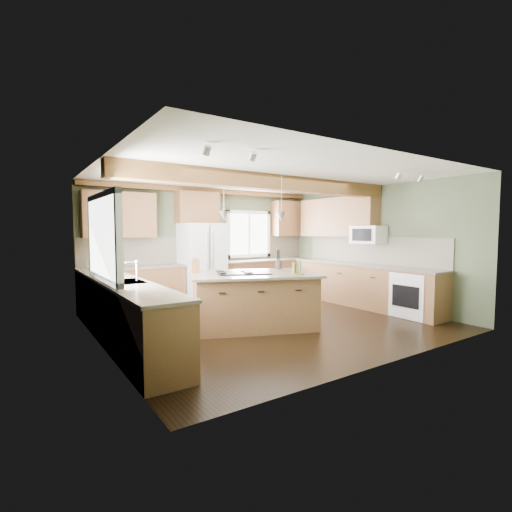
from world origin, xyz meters
TOP-DOWN VIEW (x-y plane):
  - floor at (0.00, 0.00)m, footprint 5.60×5.60m
  - ceiling at (0.00, 0.00)m, footprint 5.60×5.60m
  - wall_back at (0.00, 2.50)m, footprint 5.60×0.00m
  - wall_left at (-2.80, 0.00)m, footprint 0.00×5.00m
  - wall_right at (2.80, 0.00)m, footprint 0.00×5.00m
  - ceiling_beam at (0.00, -0.09)m, footprint 5.55×0.26m
  - soffit_trim at (0.00, 2.40)m, footprint 5.55×0.20m
  - backsplash_back at (0.00, 2.48)m, footprint 5.58×0.03m
  - backsplash_right at (2.78, 0.05)m, footprint 0.03×3.70m
  - base_cab_back_left at (-1.79, 2.20)m, footprint 2.02×0.60m
  - counter_back_left at (-1.79, 2.20)m, footprint 2.06×0.64m
  - base_cab_back_right at (1.49, 2.20)m, footprint 2.62×0.60m
  - counter_back_right at (1.49, 2.20)m, footprint 2.66×0.64m
  - base_cab_left at (-2.50, 0.05)m, footprint 0.60×3.70m
  - counter_left at (-2.50, 0.05)m, footprint 0.64×3.74m
  - base_cab_right at (2.50, 0.05)m, footprint 0.60×3.70m
  - counter_right at (2.50, 0.05)m, footprint 0.64×3.74m
  - upper_cab_back_left at (-1.99, 2.33)m, footprint 1.40×0.35m
  - upper_cab_over_fridge at (-0.30, 2.33)m, footprint 0.96×0.35m
  - upper_cab_right at (2.62, 0.90)m, footprint 0.35×2.20m
  - upper_cab_back_corner at (2.30, 2.33)m, footprint 0.90×0.35m
  - window_left at (-2.78, 0.05)m, footprint 0.04×1.60m
  - window_back at (1.15, 2.48)m, footprint 1.10×0.04m
  - sink at (-2.50, 0.05)m, footprint 0.50×0.65m
  - faucet at (-2.32, 0.05)m, footprint 0.02×0.02m
  - dishwasher at (-2.49, -1.25)m, footprint 0.60×0.60m
  - oven at (2.49, -1.25)m, footprint 0.60×0.72m
  - microwave at (2.58, -0.05)m, footprint 0.40×0.70m
  - pendant_left at (-0.86, 0.09)m, footprint 0.18×0.18m
  - pendant_right at (0.06, -0.27)m, footprint 0.18×0.18m
  - refrigerator at (-0.30, 2.12)m, footprint 0.90×0.74m
  - island at (-0.40, -0.09)m, footprint 2.29×1.86m
  - island_top at (-0.40, -0.09)m, footprint 2.46×2.03m
  - cooktop at (-0.55, -0.03)m, footprint 1.01×0.85m
  - knife_block at (-1.20, 0.49)m, footprint 0.16×0.14m
  - utensil_crock at (0.35, 0.18)m, footprint 0.16×0.16m
  - bottle_tray at (0.14, -0.61)m, footprint 0.26×0.26m

SIDE VIEW (x-z plane):
  - floor at x=0.00m, z-range 0.00..0.00m
  - dishwasher at x=-2.49m, z-range 0.01..0.85m
  - oven at x=2.49m, z-range 0.01..0.85m
  - base_cab_back_left at x=-1.79m, z-range 0.00..0.88m
  - base_cab_back_right at x=1.49m, z-range 0.00..0.88m
  - base_cab_left at x=-2.50m, z-range 0.00..0.88m
  - base_cab_right at x=2.50m, z-range 0.00..0.88m
  - island at x=-0.40m, z-range 0.00..0.88m
  - counter_back_left at x=-1.79m, z-range 0.88..0.92m
  - counter_back_right at x=1.49m, z-range 0.88..0.92m
  - counter_left at x=-2.50m, z-range 0.88..0.92m
  - counter_right at x=2.50m, z-range 0.88..0.92m
  - refrigerator at x=-0.30m, z-range 0.00..1.80m
  - island_top at x=-0.40m, z-range 0.88..0.92m
  - sink at x=-2.50m, z-range 0.89..0.92m
  - cooktop at x=-0.55m, z-range 0.92..0.94m
  - utensil_crock at x=0.35m, z-range 0.92..1.08m
  - knife_block at x=-1.20m, z-range 0.92..1.14m
  - bottle_tray at x=0.14m, z-range 0.92..1.14m
  - faucet at x=-2.32m, z-range 0.91..1.19m
  - backsplash_back at x=0.00m, z-range 0.92..1.50m
  - backsplash_right at x=2.78m, z-range 0.92..1.50m
  - wall_back at x=0.00m, z-range -1.50..4.10m
  - wall_left at x=-2.80m, z-range -1.20..3.80m
  - wall_right at x=2.80m, z-range -1.20..3.80m
  - window_back at x=1.15m, z-range 1.05..2.05m
  - window_left at x=-2.78m, z-range 1.02..2.08m
  - microwave at x=2.58m, z-range 1.36..1.74m
  - pendant_left at x=-0.86m, z-range 1.80..1.96m
  - pendant_right at x=0.06m, z-range 1.80..1.96m
  - upper_cab_back_left at x=-1.99m, z-range 1.50..2.40m
  - upper_cab_right at x=2.62m, z-range 1.50..2.40m
  - upper_cab_back_corner at x=2.30m, z-range 1.50..2.40m
  - upper_cab_over_fridge at x=-0.30m, z-range 1.80..2.50m
  - ceiling_beam at x=0.00m, z-range 2.34..2.60m
  - soffit_trim at x=0.00m, z-range 2.49..2.59m
  - ceiling at x=0.00m, z-range 2.60..2.60m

